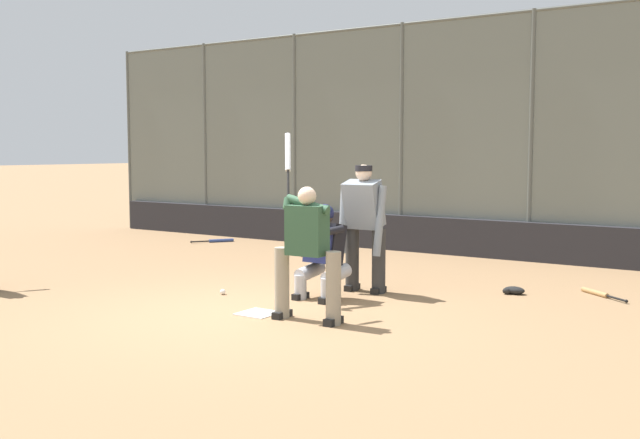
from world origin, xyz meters
TOP-DOWN VIEW (x-y plane):
  - ground_plane at (0.00, 0.00)m, footprint 160.00×160.00m
  - home_plate_marker at (0.00, 0.00)m, footprint 0.43×0.43m
  - backstop_fence at (-0.00, -6.01)m, footprint 17.64×0.08m
  - padding_wall at (0.00, -5.91)m, footprint 17.21×0.18m
  - bleachers_beyond at (-1.51, -8.51)m, footprint 12.29×2.50m
  - batter_at_plate at (-0.68, -0.01)m, footprint 1.03×0.61m
  - catcher_behind_plate at (-0.13, -1.15)m, footprint 0.65×0.76m
  - umpire_home at (-0.35, -1.85)m, footprint 0.70×0.44m
  - spare_bat_near_backstop at (4.98, -4.94)m, footprint 0.56×0.78m
  - spare_bat_by_padding at (-3.07, -3.36)m, footprint 0.71×0.60m
  - fielding_glove_on_dirt at (-2.09, -2.85)m, footprint 0.28×0.22m
  - baseball_loose at (1.13, -0.66)m, footprint 0.07×0.07m

SIDE VIEW (x-z plane):
  - ground_plane at x=0.00m, z-range 0.00..0.00m
  - home_plate_marker at x=0.00m, z-range 0.00..0.01m
  - spare_bat_near_backstop at x=4.98m, z-range 0.00..0.07m
  - spare_bat_by_padding at x=-3.07m, z-range 0.00..0.07m
  - baseball_loose at x=1.13m, z-range 0.00..0.07m
  - fielding_glove_on_dirt at x=-2.09m, z-range 0.00..0.10m
  - padding_wall at x=0.00m, z-range 0.00..0.68m
  - bleachers_beyond at x=-1.51m, z-range -0.26..1.22m
  - catcher_behind_plate at x=-0.13m, z-range 0.02..1.25m
  - batter_at_plate at x=-0.68m, z-range -0.24..1.89m
  - umpire_home at x=-0.35m, z-range 0.07..1.80m
  - backstop_fence at x=0.00m, z-range 0.09..4.41m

